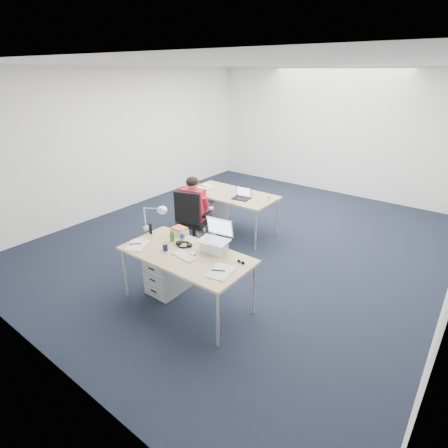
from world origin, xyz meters
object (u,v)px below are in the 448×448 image
Objects in this scene: computer_mouse at (193,254)px; cordless_phone at (150,229)px; water_bottle at (182,234)px; book_stack at (180,231)px; drawer_pedestal_near at (167,272)px; dark_laptop at (241,193)px; seated_person at (197,210)px; far_cup at (269,198)px; can_koozie at (165,247)px; wireless_keyboard at (184,256)px; desk_lamp at (152,217)px; headphones at (184,244)px; sunglasses at (241,262)px; desk_near at (186,257)px; bear_figurine at (172,236)px; desk_far at (231,196)px; drawer_pedestal_far at (212,211)px; office_chair at (193,232)px; silver_laptop at (214,237)px.

computer_mouse is 0.85m from cordless_phone.
book_stack is at bearing 142.68° from water_bottle.
drawer_pedestal_near is 1.95× the size of dark_laptop.
seated_person is 2.19× the size of drawer_pedestal_near.
cordless_phone is 2.15m from far_cup.
computer_mouse is at bearing -31.97° from book_stack.
book_stack is at bearing -92.39° from dark_laptop.
can_koozie reaches higher than book_stack.
far_cup is (0.11, 1.97, -0.06)m from water_bottle.
cordless_phone is (-0.78, 0.19, 0.07)m from wireless_keyboard.
computer_mouse is at bearing -17.57° from desk_lamp.
headphones is (0.85, -1.23, 0.14)m from seated_person.
water_bottle is 1.77m from dark_laptop.
wireless_keyboard is 3.01× the size of sunglasses.
far_cup is at bearing 87.54° from can_koozie.
desk_near is 0.68m from sunglasses.
desk_near is 2.91× the size of drawer_pedestal_near.
cordless_phone is at bearing -169.06° from water_bottle.
bear_figurine is at bearing 158.41° from desk_near.
seated_person reaches higher than desk_far.
headphones is at bearing -68.97° from seated_person.
computer_mouse is 0.88m from desk_lamp.
book_stack is (-0.43, 0.35, 0.09)m from desk_near.
bear_figurine is at bearing -64.45° from drawer_pedestal_far.
desk_far is 7.15× the size of headphones.
water_bottle is at bearing -70.49° from seated_person.
desk_far is at bearing 105.57° from can_koozie.
can_koozie is (0.18, -0.16, 0.50)m from drawer_pedestal_near.
office_chair is at bearing 116.59° from computer_mouse.
cordless_phone is at bearing 173.31° from wireless_keyboard.
bear_figurine is 2.05m from far_cup.
drawer_pedestal_near is 5.22× the size of sunglasses.
headphones is 0.35m from book_stack.
dark_laptop is at bearing 75.90° from desk_lamp.
bear_figurine is 0.97× the size of cordless_phone.
seated_person is 6.01× the size of water_bottle.
desk_lamp is at bearing 176.68° from silver_laptop.
silver_laptop is 0.98m from desk_lamp.
water_bottle is 1.36× the size of cordless_phone.
desk_lamp is at bearing 164.04° from headphones.
can_koozie is 0.22× the size of desk_lamp.
office_chair is at bearing 119.45° from can_koozie.
computer_mouse is 0.49m from bear_figurine.
drawer_pedestal_far is 1.73× the size of wireless_keyboard.
office_chair is 2.28× the size of desk_lamp.
office_chair reaches higher than bear_figurine.
cordless_phone is at bearing -144.37° from book_stack.
book_stack is at bearing 90.74° from drawer_pedestal_near.
wireless_keyboard is 1.58× the size of water_bottle.
computer_mouse is 0.41m from water_bottle.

